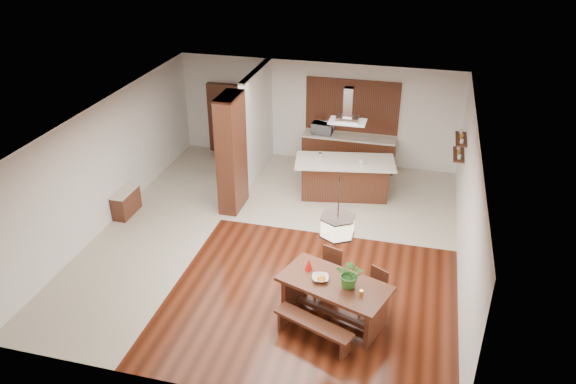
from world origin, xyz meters
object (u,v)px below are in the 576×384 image
(dining_chair_right, at_px, (373,292))
(range_hood, at_px, (348,105))
(pendant_lantern, at_px, (338,213))
(fruit_bowl, at_px, (320,278))
(dining_table, at_px, (334,292))
(island_cup, at_px, (362,162))
(dining_chair_left, at_px, (327,272))
(microwave, at_px, (322,128))
(hallway_console, at_px, (126,203))
(dining_bench, at_px, (313,331))
(kitchen_island, at_px, (344,178))
(foliage_plant, at_px, (350,274))

(dining_chair_right, bearing_deg, range_hood, 135.79)
(pendant_lantern, height_order, fruit_bowl, pendant_lantern)
(dining_table, xyz_separation_m, island_cup, (-0.16, 4.62, 0.48))
(dining_table, distance_m, dining_chair_left, 0.79)
(pendant_lantern, height_order, range_hood, same)
(dining_table, height_order, island_cup, island_cup)
(dining_chair_right, distance_m, microwave, 6.54)
(dining_chair_left, bearing_deg, island_cup, 106.57)
(hallway_console, distance_m, fruit_bowl, 5.89)
(dining_chair_right, bearing_deg, pendant_lantern, -118.92)
(island_cup, xyz_separation_m, microwave, (-1.36, 1.90, 0.03))
(range_hood, bearing_deg, island_cup, -17.14)
(dining_chair_left, xyz_separation_m, pendant_lantern, (0.26, -0.73, 1.78))
(island_cup, distance_m, microwave, 2.34)
(dining_bench, xyz_separation_m, dining_chair_right, (0.90, 1.07, 0.22))
(hallway_console, bearing_deg, pendant_lantern, -24.40)
(hallway_console, bearing_deg, dining_bench, -30.92)
(dining_chair_right, height_order, range_hood, range_hood)
(pendant_lantern, xyz_separation_m, kitchen_island, (-0.58, 4.75, -1.72))
(dining_chair_right, relative_size, fruit_bowl, 2.88)
(foliage_plant, bearing_deg, dining_bench, -129.53)
(foliage_plant, distance_m, kitchen_island, 4.90)
(pendant_lantern, distance_m, kitchen_island, 5.08)
(pendant_lantern, bearing_deg, dining_chair_right, 31.27)
(foliage_plant, bearing_deg, dining_chair_right, 49.37)
(fruit_bowl, bearing_deg, hallway_console, 154.59)
(dining_chair_right, relative_size, island_cup, 6.45)
(hallway_console, relative_size, dining_chair_left, 0.94)
(foliage_plant, xyz_separation_m, island_cup, (-0.44, 4.67, -0.01))
(fruit_bowl, bearing_deg, pendant_lantern, -1.29)
(dining_chair_left, relative_size, dining_chair_right, 1.09)
(dining_bench, distance_m, microwave, 7.36)
(dining_table, bearing_deg, fruit_bowl, 178.71)
(dining_chair_left, height_order, dining_chair_right, dining_chair_left)
(pendant_lantern, height_order, kitchen_island, pendant_lantern)
(hallway_console, height_order, foliage_plant, foliage_plant)
(dining_bench, distance_m, fruit_bowl, 0.93)
(dining_chair_left, height_order, microwave, microwave)
(dining_chair_left, xyz_separation_m, range_hood, (-0.32, 4.02, 2.00))
(hallway_console, bearing_deg, microwave, 44.75)
(dining_table, height_order, dining_bench, dining_table)
(island_cup, bearing_deg, dining_chair_left, -91.46)
(foliage_plant, bearing_deg, kitchen_island, 100.17)
(dining_table, xyz_separation_m, foliage_plant, (0.28, -0.05, 0.48))
(island_cup, bearing_deg, dining_bench, -90.78)
(hallway_console, bearing_deg, kitchen_island, 24.07)
(kitchen_island, height_order, island_cup, island_cup)
(foliage_plant, xyz_separation_m, fruit_bowl, (-0.54, 0.05, -0.23))
(dining_table, distance_m, dining_bench, 0.81)
(foliage_plant, height_order, microwave, foliage_plant)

